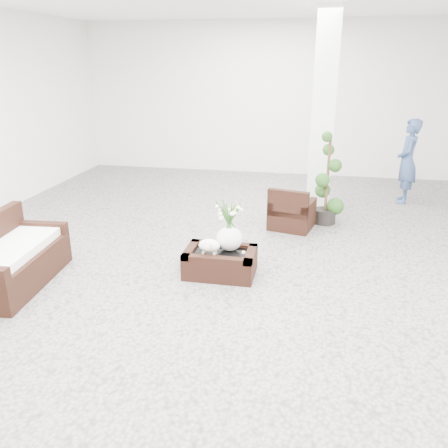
% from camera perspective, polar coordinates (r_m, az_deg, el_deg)
% --- Properties ---
extents(ground, '(11.00, 11.00, 0.00)m').
position_cam_1_polar(ground, '(6.37, 0.18, -4.95)').
color(ground, gray).
rests_on(ground, ground).
extents(column, '(0.40, 0.40, 3.50)m').
position_cam_1_polar(column, '(8.53, 12.10, 13.20)').
color(column, white).
rests_on(column, ground).
extents(coffee_table, '(0.90, 0.60, 0.31)m').
position_cam_1_polar(coffee_table, '(6.02, -0.46, -4.85)').
color(coffee_table, black).
rests_on(coffee_table, ground).
extents(sheep_figurine, '(0.28, 0.23, 0.21)m').
position_cam_1_polar(sheep_figurine, '(5.85, -1.82, -2.83)').
color(sheep_figurine, white).
rests_on(sheep_figurine, coffee_table).
extents(planter_narcissus, '(0.44, 0.44, 0.80)m').
position_cam_1_polar(planter_narcissus, '(5.88, 0.67, 0.40)').
color(planter_narcissus, white).
rests_on(planter_narcissus, coffee_table).
extents(tealight, '(0.04, 0.04, 0.03)m').
position_cam_1_polar(tealight, '(5.92, 2.42, -3.50)').
color(tealight, white).
rests_on(tealight, coffee_table).
extents(armchair, '(0.79, 0.77, 0.71)m').
position_cam_1_polar(armchair, '(7.68, 8.41, 2.05)').
color(armchair, black).
rests_on(armchair, ground).
extents(loveseat, '(0.88, 1.63, 0.84)m').
position_cam_1_polar(loveseat, '(6.23, -24.64, -3.27)').
color(loveseat, black).
rests_on(loveseat, ground).
extents(topiary, '(0.41, 0.41, 1.53)m').
position_cam_1_polar(topiary, '(7.90, 12.63, 5.38)').
color(topiary, '#1D3E14').
rests_on(topiary, ground).
extents(shopper, '(0.47, 0.64, 1.61)m').
position_cam_1_polar(shopper, '(9.57, 21.65, 7.18)').
color(shopper, navy).
rests_on(shopper, ground).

